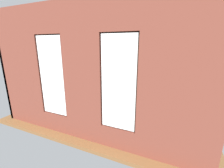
{
  "coord_description": "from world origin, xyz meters",
  "views": [
    {
      "loc": [
        -2.18,
        5.54,
        2.58
      ],
      "look_at": [
        0.09,
        0.4,
        1.07
      ],
      "focal_mm": 24.0,
      "sensor_mm": 36.0,
      "label": 1
    }
  ],
  "objects_px": {
    "media_console": "(63,93)",
    "potted_plant_near_tv": "(54,97)",
    "remote_black": "(114,96)",
    "tv_flatscreen": "(61,79)",
    "couch_by_window": "(96,117)",
    "papasan_chair": "(113,86)",
    "potted_plant_foreground_right": "(90,79)",
    "potted_plant_beside_window_right": "(51,100)",
    "cup_ceramic": "(110,93)",
    "coffee_table": "(113,96)",
    "couch_left": "(180,113)",
    "potted_plant_corner_near_left": "(184,88)",
    "potted_plant_by_left_couch": "(170,96)",
    "potted_plant_between_couches": "(138,113)",
    "remote_gray": "(104,94)",
    "potted_plant_corner_far_left": "(187,132)",
    "candle_jar": "(121,94)",
    "table_plant_small": "(113,92)"
  },
  "relations": [
    {
      "from": "cup_ceramic",
      "to": "tv_flatscreen",
      "type": "xyz_separation_m",
      "value": [
        2.32,
        0.49,
        0.52
      ]
    },
    {
      "from": "table_plant_small",
      "to": "potted_plant_beside_window_right",
      "type": "relative_size",
      "value": 0.22
    },
    {
      "from": "media_console",
      "to": "potted_plant_beside_window_right",
      "type": "relative_size",
      "value": 1.13
    },
    {
      "from": "potted_plant_corner_near_left",
      "to": "potted_plant_foreground_right",
      "type": "bearing_deg",
      "value": 0.56
    },
    {
      "from": "remote_black",
      "to": "potted_plant_near_tv",
      "type": "distance_m",
      "value": 2.41
    },
    {
      "from": "potted_plant_corner_near_left",
      "to": "potted_plant_between_couches",
      "type": "distance_m",
      "value": 3.8
    },
    {
      "from": "coffee_table",
      "to": "potted_plant_near_tv",
      "type": "relative_size",
      "value": 1.02
    },
    {
      "from": "couch_by_window",
      "to": "tv_flatscreen",
      "type": "bearing_deg",
      "value": -29.53
    },
    {
      "from": "coffee_table",
      "to": "potted_plant_by_left_couch",
      "type": "height_order",
      "value": "potted_plant_by_left_couch"
    },
    {
      "from": "potted_plant_corner_far_left",
      "to": "remote_black",
      "type": "bearing_deg",
      "value": -34.69
    },
    {
      "from": "potted_plant_foreground_right",
      "to": "couch_by_window",
      "type": "bearing_deg",
      "value": 124.34
    },
    {
      "from": "table_plant_small",
      "to": "potted_plant_foreground_right",
      "type": "distance_m",
      "value": 2.72
    },
    {
      "from": "papasan_chair",
      "to": "potted_plant_between_couches",
      "type": "xyz_separation_m",
      "value": [
        -2.14,
        3.13,
        0.28
      ]
    },
    {
      "from": "papasan_chair",
      "to": "potted_plant_foreground_right",
      "type": "bearing_deg",
      "value": -13.96
    },
    {
      "from": "media_console",
      "to": "potted_plant_between_couches",
      "type": "xyz_separation_m",
      "value": [
        -4.08,
        1.51,
        0.44
      ]
    },
    {
      "from": "table_plant_small",
      "to": "remote_black",
      "type": "height_order",
      "value": "table_plant_small"
    },
    {
      "from": "remote_gray",
      "to": "tv_flatscreen",
      "type": "distance_m",
      "value": 2.19
    },
    {
      "from": "potted_plant_by_left_couch",
      "to": "papasan_chair",
      "type": "bearing_deg",
      "value": -6.63
    },
    {
      "from": "couch_by_window",
      "to": "coffee_table",
      "type": "distance_m",
      "value": 1.96
    },
    {
      "from": "tv_flatscreen",
      "to": "media_console",
      "type": "bearing_deg",
      "value": 90.0
    },
    {
      "from": "papasan_chair",
      "to": "potted_plant_corner_far_left",
      "type": "relative_size",
      "value": 1.45
    },
    {
      "from": "remote_black",
      "to": "tv_flatscreen",
      "type": "bearing_deg",
      "value": -87.7
    },
    {
      "from": "potted_plant_foreground_right",
      "to": "potted_plant_beside_window_right",
      "type": "bearing_deg",
      "value": 100.83
    },
    {
      "from": "remote_gray",
      "to": "potted_plant_beside_window_right",
      "type": "relative_size",
      "value": 0.16
    },
    {
      "from": "potted_plant_between_couches",
      "to": "cup_ceramic",
      "type": "bearing_deg",
      "value": -48.62
    },
    {
      "from": "cup_ceramic",
      "to": "candle_jar",
      "type": "height_order",
      "value": "candle_jar"
    },
    {
      "from": "media_console",
      "to": "candle_jar",
      "type": "bearing_deg",
      "value": -169.28
    },
    {
      "from": "couch_by_window",
      "to": "potted_plant_foreground_right",
      "type": "xyz_separation_m",
      "value": [
        2.45,
        -3.58,
        0.26
      ]
    },
    {
      "from": "papasan_chair",
      "to": "potted_plant_near_tv",
      "type": "height_order",
      "value": "potted_plant_near_tv"
    },
    {
      "from": "papasan_chair",
      "to": "potted_plant_foreground_right",
      "type": "xyz_separation_m",
      "value": [
        1.64,
        -0.41,
        0.14
      ]
    },
    {
      "from": "potted_plant_near_tv",
      "to": "potted_plant_corner_far_left",
      "type": "distance_m",
      "value": 4.82
    },
    {
      "from": "potted_plant_by_left_couch",
      "to": "potted_plant_near_tv",
      "type": "xyz_separation_m",
      "value": [
        4.23,
        2.34,
        0.11
      ]
    },
    {
      "from": "potted_plant_near_tv",
      "to": "remote_gray",
      "type": "bearing_deg",
      "value": -139.92
    },
    {
      "from": "couch_left",
      "to": "potted_plant_foreground_right",
      "type": "relative_size",
      "value": 2.22
    },
    {
      "from": "remote_gray",
      "to": "potted_plant_corner_far_left",
      "type": "distance_m",
      "value": 3.75
    },
    {
      "from": "cup_ceramic",
      "to": "papasan_chair",
      "type": "distance_m",
      "value": 1.19
    },
    {
      "from": "coffee_table",
      "to": "tv_flatscreen",
      "type": "relative_size",
      "value": 1.05
    },
    {
      "from": "media_console",
      "to": "potted_plant_beside_window_right",
      "type": "bearing_deg",
      "value": 121.28
    },
    {
      "from": "potted_plant_corner_near_left",
      "to": "potted_plant_near_tv",
      "type": "bearing_deg",
      "value": 33.22
    },
    {
      "from": "candle_jar",
      "to": "table_plant_small",
      "type": "distance_m",
      "value": 0.38
    },
    {
      "from": "couch_left",
      "to": "potted_plant_corner_near_left",
      "type": "height_order",
      "value": "potted_plant_corner_near_left"
    },
    {
      "from": "table_plant_small",
      "to": "potted_plant_corner_near_left",
      "type": "height_order",
      "value": "potted_plant_corner_near_left"
    },
    {
      "from": "candle_jar",
      "to": "table_plant_small",
      "type": "xyz_separation_m",
      "value": [
        0.34,
        0.15,
        0.06
      ]
    },
    {
      "from": "potted_plant_by_left_couch",
      "to": "potted_plant_beside_window_right",
      "type": "xyz_separation_m",
      "value": [
        3.77,
        2.94,
        0.28
      ]
    },
    {
      "from": "cup_ceramic",
      "to": "remote_black",
      "type": "xyz_separation_m",
      "value": [
        -0.25,
        0.23,
        -0.04
      ]
    },
    {
      "from": "couch_by_window",
      "to": "cup_ceramic",
      "type": "height_order",
      "value": "couch_by_window"
    },
    {
      "from": "media_console",
      "to": "potted_plant_foreground_right",
      "type": "xyz_separation_m",
      "value": [
        -0.3,
        -2.03,
        0.3
      ]
    },
    {
      "from": "media_console",
      "to": "potted_plant_near_tv",
      "type": "xyz_separation_m",
      "value": [
        -0.55,
        1.05,
        0.22
      ]
    },
    {
      "from": "couch_by_window",
      "to": "papasan_chair",
      "type": "relative_size",
      "value": 1.53
    },
    {
      "from": "coffee_table",
      "to": "papasan_chair",
      "type": "bearing_deg",
      "value": -66.56
    }
  ]
}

